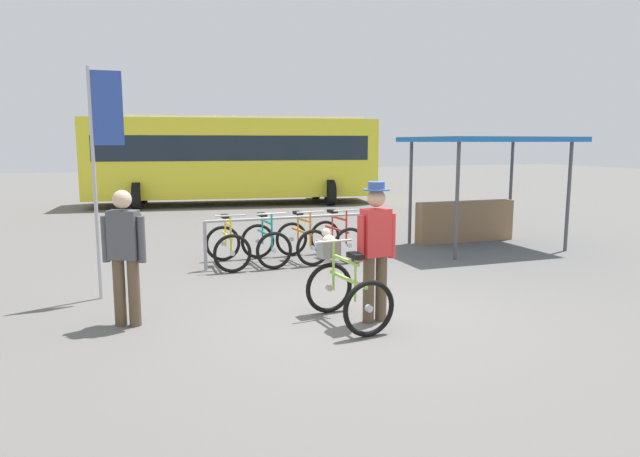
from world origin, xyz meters
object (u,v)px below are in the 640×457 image
person_with_featured_bike (376,246)px  market_stall (478,180)px  pedestrian_with_backpack (125,249)px  banner_flag (102,139)px  racked_bike_red (337,239)px  featured_bicycle (343,283)px  racked_bike_orange (302,241)px  racked_bike_yellow (227,246)px  racked_bike_teal (266,244)px  bus_distant (234,155)px

person_with_featured_bike → market_stall: market_stall is taller
pedestrian_with_backpack → banner_flag: 1.90m
racked_bike_red → pedestrian_with_backpack: size_ratio=0.69×
featured_bicycle → pedestrian_with_backpack: 2.64m
racked_bike_orange → banner_flag: banner_flag is taller
market_stall → banner_flag: banner_flag is taller
featured_bicycle → banner_flag: size_ratio=0.38×
racked_bike_yellow → racked_bike_teal: 0.70m
racked_bike_yellow → person_with_featured_bike: size_ratio=0.67×
featured_bicycle → pedestrian_with_backpack: bearing=161.8°
racked_bike_yellow → pedestrian_with_backpack: 3.39m
racked_bike_teal → featured_bicycle: size_ratio=0.90×
racked_bike_yellow → racked_bike_orange: same height
racked_bike_orange → racked_bike_red: (0.70, -0.01, 0.00)m
banner_flag → racked_bike_teal: bearing=27.6°
racked_bike_teal → bus_distant: bus_distant is taller
racked_bike_yellow → banner_flag: (-2.00, -1.42, 1.86)m
bus_distant → person_with_featured_bike: bearing=-96.2°
pedestrian_with_backpack → racked_bike_teal: bearing=47.8°
racked_bike_orange → market_stall: 4.21m
racked_bike_yellow → banner_flag: banner_flag is taller
racked_bike_teal → featured_bicycle: 3.61m
racked_bike_orange → featured_bicycle: 3.68m
racked_bike_teal → racked_bike_yellow: bearing=179.3°
racked_bike_teal → pedestrian_with_backpack: (-2.53, -2.79, 0.57)m
racked_bike_orange → market_stall: (4.07, 0.23, 1.03)m
banner_flag → featured_bicycle: bearing=-39.8°
market_stall → featured_bicycle: bearing=-141.6°
racked_bike_red → banner_flag: bearing=-161.3°
racked_bike_orange → market_stall: bearing=3.3°
person_with_featured_bike → pedestrian_with_backpack: (-2.83, 0.97, -0.01)m
person_with_featured_bike → pedestrian_with_backpack: size_ratio=1.05×
racked_bike_teal → pedestrian_with_backpack: size_ratio=0.68×
racked_bike_red → person_with_featured_bike: bearing=-106.3°
person_with_featured_bike → banner_flag: bearing=141.9°
bus_distant → racked_bike_teal: bearing=-100.0°
racked_bike_yellow → pedestrian_with_backpack: bearing=-123.1°
bus_distant → market_stall: 10.48m
racked_bike_red → bus_distant: (0.42, 10.30, 1.37)m
racked_bike_yellow → racked_bike_red: (2.10, -0.03, -0.00)m
racked_bike_teal → racked_bike_red: (1.40, -0.02, -0.00)m
racked_bike_red → person_with_featured_bike: person_with_featured_bike is taller
person_with_featured_bike → market_stall: 6.00m
racked_bike_yellow → featured_bicycle: 3.67m
racked_bike_teal → racked_bike_orange: same height
featured_bicycle → banner_flag: 3.85m
person_with_featured_bike → market_stall: size_ratio=0.54×
racked_bike_orange → pedestrian_with_backpack: bearing=-139.2°
racked_bike_yellow → racked_bike_red: size_ratio=1.02×
racked_bike_orange → featured_bicycle: (-0.76, -3.60, 0.12)m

